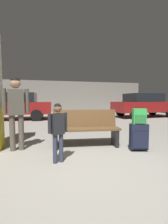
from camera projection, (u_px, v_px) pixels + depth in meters
The scene contains 9 objects.
ground_plane at pixel (63, 130), 6.54m from camera, with size 18.00×18.00×0.10m, color gray.
garage_back_wall at pixel (50, 96), 14.97m from camera, with size 18.00×0.12×2.80m, color gray.
bench at pixel (86, 128), 4.05m from camera, with size 1.65×0.71×0.89m.
suitcase at pixel (139, 137), 3.69m from camera, with size 0.42×0.31×0.60m.
backpack_bright at pixel (139, 117), 3.65m from camera, with size 0.31×0.25×0.34m.
child at pixel (58, 126), 2.97m from camera, with size 0.35×0.21×1.08m.
adult at pixel (16, 106), 3.67m from camera, with size 0.56×0.24×1.64m.
parked_car_far at pixel (14, 105), 9.26m from camera, with size 4.22×2.04×1.51m.
parked_car_side at pixel (144, 105), 10.67m from camera, with size 4.20×2.00×1.51m.
Camera 1 is at (-0.82, -2.47, 1.15)m, focal length 26.59 mm.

